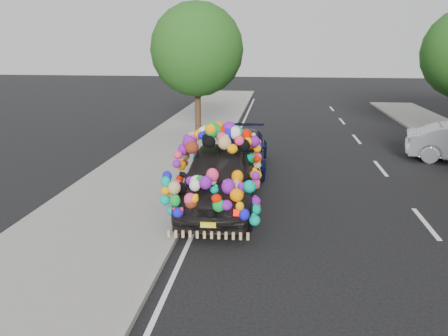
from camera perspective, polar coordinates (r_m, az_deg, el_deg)
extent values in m
plane|color=black|center=(11.35, 7.19, -6.33)|extent=(100.00, 100.00, 0.00)
cube|color=gray|center=(12.07, -13.74, -5.01)|extent=(4.00, 60.00, 0.12)
cube|color=gray|center=(11.54, -4.59, -5.53)|extent=(0.15, 60.00, 0.13)
cylinder|color=#332114|center=(20.56, -3.43, 7.73)|extent=(0.28, 0.28, 2.73)
sphere|color=#214211|center=(20.35, -3.55, 15.18)|extent=(4.20, 4.20, 4.20)
imported|color=black|center=(11.73, -0.67, -1.23)|extent=(2.10, 4.86, 1.64)
cube|color=red|center=(9.57, -6.02, -5.59)|extent=(0.22, 0.07, 0.14)
cube|color=red|center=(9.42, 1.89, -5.87)|extent=(0.22, 0.07, 0.14)
cube|color=yellow|center=(9.57, -2.09, -7.44)|extent=(0.34, 0.05, 0.12)
imported|color=black|center=(15.50, 2.32, 2.32)|extent=(1.85, 4.42, 1.27)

